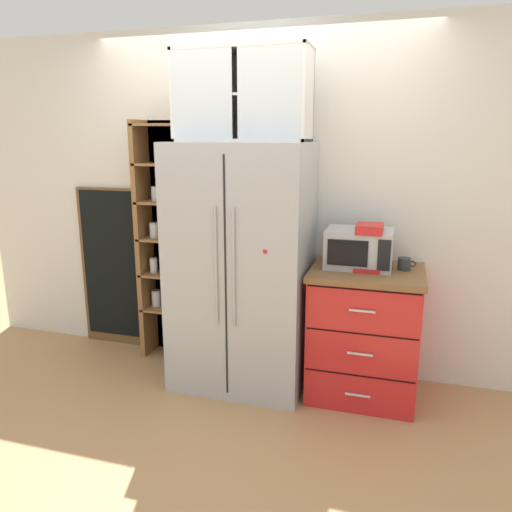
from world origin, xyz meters
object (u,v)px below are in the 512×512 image
object	(u,v)px
bottle_green	(368,256)
chalkboard_menu	(113,267)
coffee_maker	(369,247)
refrigerator	(243,267)
mug_charcoal	(404,264)
microwave	(359,248)

from	to	relation	value
bottle_green	chalkboard_menu	bearing A→B (deg)	171.44
coffee_maker	bottle_green	size ratio (longest dim) A/B	1.28
refrigerator	mug_charcoal	size ratio (longest dim) A/B	14.57
coffee_maker	bottle_green	distance (m)	0.07
bottle_green	refrigerator	bearing A→B (deg)	-179.77
microwave	coffee_maker	world-z (taller)	coffee_maker
bottle_green	chalkboard_menu	xyz separation A→B (m)	(-2.13, 0.32, -0.32)
refrigerator	mug_charcoal	distance (m)	1.11
mug_charcoal	chalkboard_menu	size ratio (longest dim) A/B	0.09
chalkboard_menu	microwave	bearing A→B (deg)	-6.40
microwave	bottle_green	bearing A→B (deg)	-53.37
mug_charcoal	coffee_maker	bearing A→B (deg)	-168.00
microwave	chalkboard_menu	distance (m)	2.11
mug_charcoal	chalkboard_menu	distance (m)	2.39
microwave	mug_charcoal	xyz separation A→B (m)	(0.30, 0.01, -0.09)
mug_charcoal	bottle_green	world-z (taller)	bottle_green
refrigerator	microwave	xyz separation A→B (m)	(0.80, 0.09, 0.17)
coffee_maker	bottle_green	bearing A→B (deg)	-90.00
refrigerator	bottle_green	xyz separation A→B (m)	(0.86, 0.00, 0.14)
refrigerator	microwave	size ratio (longest dim) A/B	3.94
mug_charcoal	bottle_green	distance (m)	0.26
microwave	chalkboard_menu	xyz separation A→B (m)	(-2.06, 0.23, -0.35)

